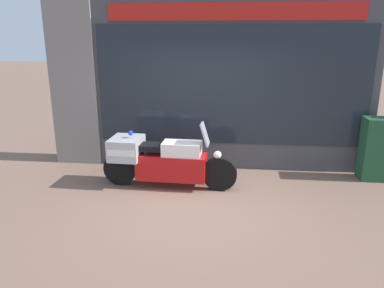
{
  "coord_description": "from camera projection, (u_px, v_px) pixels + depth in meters",
  "views": [
    {
      "loc": [
        0.49,
        -5.5,
        2.67
      ],
      "look_at": [
        -0.25,
        1.19,
        0.67
      ],
      "focal_mm": 35.0,
      "sensor_mm": 36.0,
      "label": 1
    }
  ],
  "objects": [
    {
      "name": "paramedic_motorcycle",
      "position": [
        160.0,
        159.0,
        6.65
      ],
      "size": [
        2.42,
        0.67,
        1.21
      ],
      "rotation": [
        0.0,
        0.0,
        -0.04
      ],
      "color": "black",
      "rests_on": "ground"
    },
    {
      "name": "window_display",
      "position": [
        227.0,
        142.0,
        7.81
      ],
      "size": [
        5.03,
        0.3,
        2.06
      ],
      "color": "slate",
      "rests_on": "ground"
    },
    {
      "name": "shop_building",
      "position": [
        187.0,
        86.0,
        7.53
      ],
      "size": [
        6.45,
        0.55,
        3.29
      ],
      "color": "#424247",
      "rests_on": "ground"
    },
    {
      "name": "ground_plane",
      "position": [
        199.0,
        205.0,
        6.05
      ],
      "size": [
        60.0,
        60.0,
        0.0
      ],
      "primitive_type": "plane",
      "color": "#7A5B4C"
    }
  ]
}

